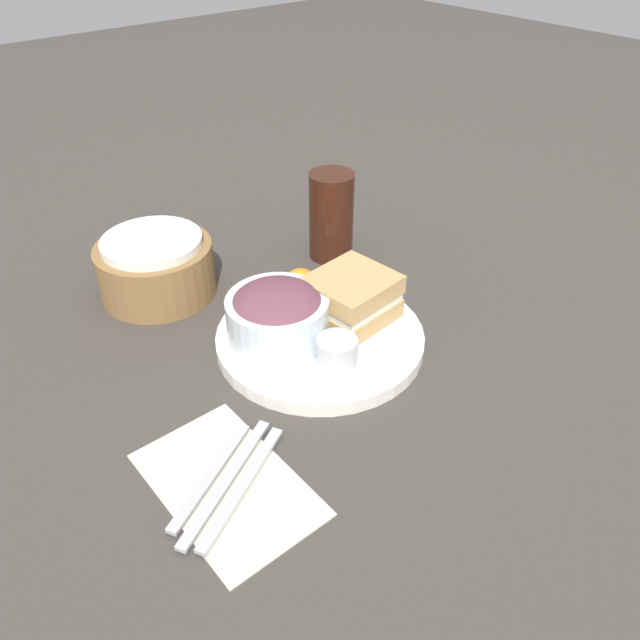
% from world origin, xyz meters
% --- Properties ---
extents(ground_plane, '(4.00, 4.00, 0.00)m').
position_xyz_m(ground_plane, '(0.00, 0.00, 0.00)').
color(ground_plane, '#3D3833').
extents(plate, '(0.27, 0.27, 0.02)m').
position_xyz_m(plate, '(0.00, 0.00, 0.01)').
color(plate, white).
rests_on(plate, ground_plane).
extents(sandwich, '(0.11, 0.11, 0.06)m').
position_xyz_m(sandwich, '(0.05, -0.00, 0.05)').
color(sandwich, tan).
rests_on(sandwich, plate).
extents(salad_bowl, '(0.13, 0.13, 0.07)m').
position_xyz_m(salad_bowl, '(-0.05, 0.03, 0.06)').
color(salad_bowl, silver).
rests_on(salad_bowl, plate).
extents(dressing_cup, '(0.05, 0.05, 0.04)m').
position_xyz_m(dressing_cup, '(-0.02, -0.06, 0.04)').
color(dressing_cup, '#B7B7BC').
rests_on(dressing_cup, plate).
extents(orange_wedge, '(0.05, 0.05, 0.05)m').
position_xyz_m(orange_wedge, '(0.03, 0.07, 0.04)').
color(orange_wedge, orange).
rests_on(orange_wedge, plate).
extents(drink_glass, '(0.07, 0.07, 0.14)m').
position_xyz_m(drink_glass, '(0.16, 0.17, 0.07)').
color(drink_glass, '#38190F').
rests_on(drink_glass, ground_plane).
extents(bread_basket, '(0.16, 0.16, 0.09)m').
position_xyz_m(bread_basket, '(-0.10, 0.24, 0.04)').
color(bread_basket, olive).
rests_on(bread_basket, ground_plane).
extents(napkin, '(0.12, 0.20, 0.00)m').
position_xyz_m(napkin, '(-0.22, -0.12, 0.00)').
color(napkin, beige).
rests_on(napkin, ground_plane).
extents(fork, '(0.15, 0.09, 0.01)m').
position_xyz_m(fork, '(-0.21, -0.13, 0.01)').
color(fork, '#B2B2B7').
rests_on(fork, napkin).
extents(knife, '(0.16, 0.09, 0.01)m').
position_xyz_m(knife, '(-0.22, -0.12, 0.01)').
color(knife, '#B2B2B7').
rests_on(knife, napkin).
extents(spoon, '(0.14, 0.08, 0.01)m').
position_xyz_m(spoon, '(-0.23, -0.10, 0.01)').
color(spoon, '#B2B2B7').
rests_on(spoon, napkin).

